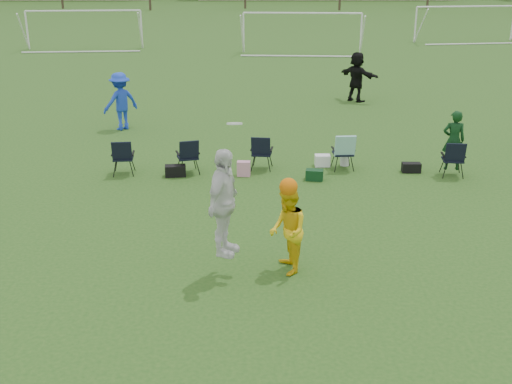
{
  "coord_description": "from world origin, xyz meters",
  "views": [
    {
      "loc": [
        0.97,
        -8.81,
        5.44
      ],
      "look_at": [
        1.02,
        2.77,
        1.25
      ],
      "focal_mm": 45.0,
      "sensor_mm": 36.0,
      "label": 1
    }
  ],
  "objects_px": {
    "fielder_black": "(357,77)",
    "goal_mid": "(302,21)",
    "fielder_blue": "(121,101)",
    "goal_right": "(466,13)",
    "center_contest": "(252,215)",
    "goal_left": "(84,18)"
  },
  "relations": [
    {
      "from": "goal_left",
      "to": "goal_mid",
      "type": "height_order",
      "value": "same"
    },
    {
      "from": "fielder_black",
      "to": "goal_left",
      "type": "distance_m",
      "value": 22.64
    },
    {
      "from": "fielder_blue",
      "to": "goal_right",
      "type": "relative_size",
      "value": 0.26
    },
    {
      "from": "goal_left",
      "to": "goal_right",
      "type": "distance_m",
      "value": 26.31
    },
    {
      "from": "center_contest",
      "to": "fielder_black",
      "type": "bearing_deg",
      "value": 74.74
    },
    {
      "from": "center_contest",
      "to": "goal_left",
      "type": "distance_m",
      "value": 34.06
    },
    {
      "from": "fielder_blue",
      "to": "goal_mid",
      "type": "height_order",
      "value": "goal_mid"
    },
    {
      "from": "fielder_black",
      "to": "goal_left",
      "type": "bearing_deg",
      "value": 0.39
    },
    {
      "from": "goal_mid",
      "to": "goal_right",
      "type": "xyz_separation_m",
      "value": [
        12.0,
        6.0,
        0.0
      ]
    },
    {
      "from": "goal_mid",
      "to": "fielder_black",
      "type": "bearing_deg",
      "value": -81.49
    },
    {
      "from": "goal_left",
      "to": "goal_right",
      "type": "height_order",
      "value": "same"
    },
    {
      "from": "center_contest",
      "to": "goal_right",
      "type": "distance_m",
      "value": 39.25
    },
    {
      "from": "fielder_black",
      "to": "fielder_blue",
      "type": "bearing_deg",
      "value": 76.36
    },
    {
      "from": "goal_right",
      "to": "fielder_blue",
      "type": "bearing_deg",
      "value": -135.52
    },
    {
      "from": "fielder_blue",
      "to": "goal_mid",
      "type": "relative_size",
      "value": 0.26
    },
    {
      "from": "fielder_black",
      "to": "center_contest",
      "type": "bearing_deg",
      "value": 123.02
    },
    {
      "from": "fielder_black",
      "to": "center_contest",
      "type": "relative_size",
      "value": 0.68
    },
    {
      "from": "center_contest",
      "to": "fielder_blue",
      "type": "bearing_deg",
      "value": 112.4
    },
    {
      "from": "fielder_blue",
      "to": "fielder_black",
      "type": "height_order",
      "value": "fielder_black"
    },
    {
      "from": "fielder_blue",
      "to": "goal_right",
      "type": "distance_m",
      "value": 32.06
    },
    {
      "from": "fielder_black",
      "to": "goal_mid",
      "type": "distance_m",
      "value": 14.86
    },
    {
      "from": "fielder_blue",
      "to": "fielder_black",
      "type": "xyz_separation_m",
      "value": [
        8.68,
        4.63,
        0.03
      ]
    }
  ]
}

